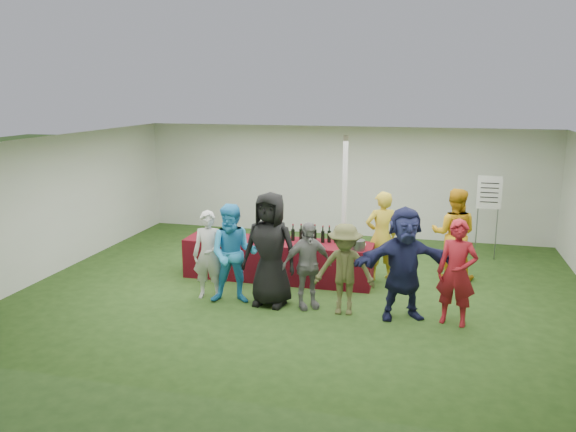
% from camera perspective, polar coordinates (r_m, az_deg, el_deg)
% --- Properties ---
extents(ground, '(60.00, 60.00, 0.00)m').
position_cam_1_polar(ground, '(10.45, 1.85, -7.22)').
color(ground, '#284719').
rests_on(ground, ground).
extents(tent, '(10.00, 10.00, 10.00)m').
position_cam_1_polar(tent, '(11.13, 5.75, 1.20)').
color(tent, white).
rests_on(tent, ground).
extents(serving_table, '(3.60, 0.80, 0.75)m').
position_cam_1_polar(serving_table, '(10.77, -1.03, -4.49)').
color(serving_table, '#620711').
rests_on(serving_table, ground).
extents(wine_bottles, '(0.89, 0.14, 0.32)m').
position_cam_1_polar(wine_bottles, '(10.62, 2.73, -1.97)').
color(wine_bottles, black).
rests_on(wine_bottles, serving_table).
extents(wine_glasses, '(1.08, 0.07, 0.16)m').
position_cam_1_polar(wine_glasses, '(10.67, -6.06, -2.01)').
color(wine_glasses, silver).
rests_on(wine_glasses, serving_table).
extents(water_bottle, '(0.07, 0.07, 0.23)m').
position_cam_1_polar(water_bottle, '(10.72, -1.13, -1.90)').
color(water_bottle, silver).
rests_on(water_bottle, serving_table).
extents(bar_towel, '(0.25, 0.18, 0.03)m').
position_cam_1_polar(bar_towel, '(10.42, 7.17, -2.94)').
color(bar_towel, white).
rests_on(bar_towel, serving_table).
extents(dump_bucket, '(0.27, 0.27, 0.18)m').
position_cam_1_polar(dump_bucket, '(10.14, 7.09, -2.94)').
color(dump_bucket, slate).
rests_on(dump_bucket, serving_table).
extents(wine_list_sign, '(0.50, 0.03, 1.80)m').
position_cam_1_polar(wine_list_sign, '(12.54, 19.73, 1.65)').
color(wine_list_sign, slate).
rests_on(wine_list_sign, ground).
extents(staff_pourer, '(0.74, 0.63, 1.72)m').
position_cam_1_polar(staff_pourer, '(10.75, 9.46, -2.02)').
color(staff_pourer, gold).
rests_on(staff_pourer, ground).
extents(staff_back, '(0.91, 0.74, 1.76)m').
position_cam_1_polar(staff_back, '(11.14, 16.49, -1.76)').
color(staff_back, orange).
rests_on(staff_back, ground).
extents(customer_0, '(0.61, 0.44, 1.55)m').
position_cam_1_polar(customer_0, '(9.79, -8.04, -3.94)').
color(customer_0, beige).
rests_on(customer_0, ground).
extents(customer_1, '(0.95, 0.81, 1.71)m').
position_cam_1_polar(customer_1, '(9.51, -5.55, -3.87)').
color(customer_1, '#2E9BDC').
rests_on(customer_1, ground).
extents(customer_2, '(1.01, 0.72, 1.93)m').
position_cam_1_polar(customer_2, '(9.35, -1.83, -3.39)').
color(customer_2, black).
rests_on(customer_2, ground).
extents(customer_3, '(0.91, 0.77, 1.47)m').
position_cam_1_polar(customer_3, '(9.28, 1.95, -5.03)').
color(customer_3, slate).
rests_on(customer_3, ground).
extents(customer_4, '(1.00, 0.61, 1.50)m').
position_cam_1_polar(customer_4, '(9.07, 5.78, -5.41)').
color(customer_4, brown).
rests_on(customer_4, ground).
extents(customer_5, '(1.75, 1.07, 1.80)m').
position_cam_1_polar(customer_5, '(9.00, 11.70, -4.74)').
color(customer_5, '#1B1E45').
rests_on(customer_5, ground).
extents(customer_6, '(0.68, 0.52, 1.66)m').
position_cam_1_polar(customer_6, '(8.98, 16.77, -5.54)').
color(customer_6, maroon).
rests_on(customer_6, ground).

